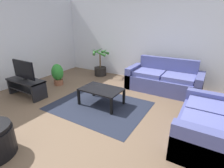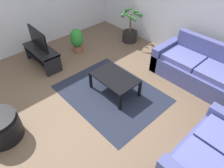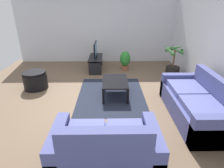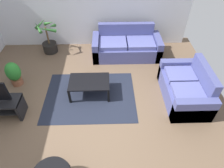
{
  "view_description": "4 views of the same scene",
  "coord_description": "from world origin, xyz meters",
  "px_view_note": "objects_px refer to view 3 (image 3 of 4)",
  "views": [
    {
      "loc": [
        2.1,
        -2.35,
        1.89
      ],
      "look_at": [
        0.28,
        0.67,
        0.57
      ],
      "focal_mm": 26.82,
      "sensor_mm": 36.0,
      "label": 1
    },
    {
      "loc": [
        2.37,
        -1.63,
        2.99
      ],
      "look_at": [
        0.14,
        0.43,
        0.41
      ],
      "focal_mm": 32.36,
      "sensor_mm": 36.0,
      "label": 2
    },
    {
      "loc": [
        4.38,
        0.49,
        2.27
      ],
      "look_at": [
        0.32,
        0.55,
        0.45
      ],
      "focal_mm": 30.09,
      "sensor_mm": 36.0,
      "label": 3
    },
    {
      "loc": [
        0.46,
        -2.8,
        3.53
      ],
      "look_at": [
        0.55,
        0.52,
        0.41
      ],
      "focal_mm": 31.3,
      "sensor_mm": 36.0,
      "label": 4
    }
  ],
  "objects_px": {
    "potted_palm": "(173,65)",
    "coffee_table": "(115,82)",
    "couch_loveseat": "(106,149)",
    "ottoman": "(35,80)",
    "tv_stand": "(96,61)",
    "potted_plant_small": "(125,60)",
    "couch_main": "(196,104)",
    "tv": "(95,49)"
  },
  "relations": [
    {
      "from": "couch_loveseat",
      "to": "couch_main",
      "type": "bearing_deg",
      "value": 123.99
    },
    {
      "from": "couch_loveseat",
      "to": "coffee_table",
      "type": "distance_m",
      "value": 2.28
    },
    {
      "from": "potted_plant_small",
      "to": "tv_stand",
      "type": "bearing_deg",
      "value": -92.86
    },
    {
      "from": "coffee_table",
      "to": "couch_loveseat",
      "type": "bearing_deg",
      "value": -5.09
    },
    {
      "from": "couch_main",
      "to": "tv_stand",
      "type": "bearing_deg",
      "value": -143.04
    },
    {
      "from": "couch_loveseat",
      "to": "coffee_table",
      "type": "height_order",
      "value": "couch_loveseat"
    },
    {
      "from": "potted_plant_small",
      "to": "ottoman",
      "type": "bearing_deg",
      "value": -60.54
    },
    {
      "from": "couch_main",
      "to": "tv",
      "type": "bearing_deg",
      "value": -143.08
    },
    {
      "from": "ottoman",
      "to": "couch_loveseat",
      "type": "bearing_deg",
      "value": 36.22
    },
    {
      "from": "tv_stand",
      "to": "coffee_table",
      "type": "relative_size",
      "value": 1.14
    },
    {
      "from": "couch_main",
      "to": "tv",
      "type": "height_order",
      "value": "tv"
    },
    {
      "from": "couch_main",
      "to": "potted_plant_small",
      "type": "height_order",
      "value": "couch_main"
    },
    {
      "from": "couch_main",
      "to": "ottoman",
      "type": "distance_m",
      "value": 4.13
    },
    {
      "from": "tv_stand",
      "to": "potted_palm",
      "type": "height_order",
      "value": "potted_palm"
    },
    {
      "from": "couch_loveseat",
      "to": "tv_stand",
      "type": "relative_size",
      "value": 1.4
    },
    {
      "from": "couch_loveseat",
      "to": "tv",
      "type": "distance_m",
      "value": 4.3
    },
    {
      "from": "couch_loveseat",
      "to": "ottoman",
      "type": "xyz_separation_m",
      "value": [
        -2.73,
        -2.0,
        -0.06
      ]
    },
    {
      "from": "tv",
      "to": "ottoman",
      "type": "xyz_separation_m",
      "value": [
        1.53,
        -1.59,
        -0.49
      ]
    },
    {
      "from": "potted_palm",
      "to": "potted_plant_small",
      "type": "height_order",
      "value": "potted_palm"
    },
    {
      "from": "tv_stand",
      "to": "coffee_table",
      "type": "xyz_separation_m",
      "value": [
        1.98,
        0.62,
        0.06
      ]
    },
    {
      "from": "couch_main",
      "to": "potted_palm",
      "type": "height_order",
      "value": "potted_palm"
    },
    {
      "from": "tv_stand",
      "to": "potted_plant_small",
      "type": "xyz_separation_m",
      "value": [
        0.05,
        1.03,
        0.05
      ]
    },
    {
      "from": "tv_stand",
      "to": "tv",
      "type": "bearing_deg",
      "value": 88.74
    },
    {
      "from": "coffee_table",
      "to": "potted_plant_small",
      "type": "bearing_deg",
      "value": 168.04
    },
    {
      "from": "potted_palm",
      "to": "coffee_table",
      "type": "bearing_deg",
      "value": -54.55
    },
    {
      "from": "couch_main",
      "to": "couch_loveseat",
      "type": "relative_size",
      "value": 1.31
    },
    {
      "from": "potted_plant_small",
      "to": "potted_palm",
      "type": "bearing_deg",
      "value": 68.87
    },
    {
      "from": "ottoman",
      "to": "potted_palm",
      "type": "bearing_deg",
      "value": 102.34
    },
    {
      "from": "couch_main",
      "to": "couch_loveseat",
      "type": "distance_m",
      "value": 2.23
    },
    {
      "from": "potted_palm",
      "to": "tv",
      "type": "bearing_deg",
      "value": -104.01
    },
    {
      "from": "potted_plant_small",
      "to": "couch_main",
      "type": "bearing_deg",
      "value": 22.7
    },
    {
      "from": "couch_main",
      "to": "tv",
      "type": "xyz_separation_m",
      "value": [
        -3.01,
        -2.26,
        0.43
      ]
    },
    {
      "from": "tv",
      "to": "coffee_table",
      "type": "height_order",
      "value": "tv"
    },
    {
      "from": "tv_stand",
      "to": "tv",
      "type": "xyz_separation_m",
      "value": [
        0.0,
        0.0,
        0.43
      ]
    },
    {
      "from": "tv",
      "to": "coffee_table",
      "type": "bearing_deg",
      "value": 17.23
    },
    {
      "from": "tv_stand",
      "to": "coffee_table",
      "type": "height_order",
      "value": "tv_stand"
    },
    {
      "from": "couch_loveseat",
      "to": "tv",
      "type": "xyz_separation_m",
      "value": [
        -4.26,
        -0.41,
        0.43
      ]
    },
    {
      "from": "coffee_table",
      "to": "tv_stand",
      "type": "bearing_deg",
      "value": -162.69
    },
    {
      "from": "coffee_table",
      "to": "ottoman",
      "type": "relative_size",
      "value": 1.49
    },
    {
      "from": "couch_main",
      "to": "coffee_table",
      "type": "distance_m",
      "value": 1.94
    },
    {
      "from": "couch_loveseat",
      "to": "ottoman",
      "type": "distance_m",
      "value": 3.39
    },
    {
      "from": "potted_palm",
      "to": "ottoman",
      "type": "distance_m",
      "value": 4.21
    }
  ]
}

